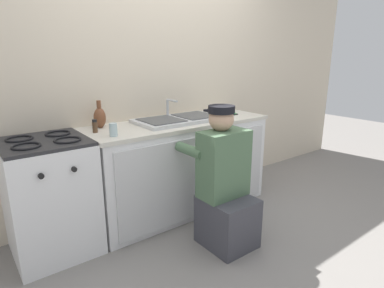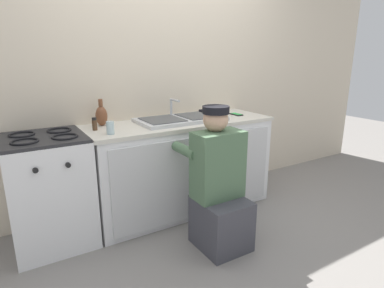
{
  "view_description": "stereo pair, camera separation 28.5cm",
  "coord_description": "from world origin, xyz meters",
  "px_view_note": "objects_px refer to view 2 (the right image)",
  "views": [
    {
      "loc": [
        -1.66,
        -2.09,
        1.46
      ],
      "look_at": [
        0.0,
        0.1,
        0.7
      ],
      "focal_mm": 30.0,
      "sensor_mm": 36.0,
      "label": 1
    },
    {
      "loc": [
        -1.43,
        -2.25,
        1.46
      ],
      "look_at": [
        0.0,
        0.1,
        0.7
      ],
      "focal_mm": 30.0,
      "sensor_mm": 36.0,
      "label": 2
    }
  ],
  "objects_px": {
    "water_glass": "(110,128)",
    "spice_bottle_pepper": "(95,124)",
    "stove_range": "(50,191)",
    "plumber_person": "(219,190)",
    "cell_phone": "(236,114)",
    "sink_double_basin": "(181,119)",
    "vase_decorative": "(101,115)"
  },
  "relations": [
    {
      "from": "water_glass",
      "to": "cell_phone",
      "type": "height_order",
      "value": "water_glass"
    },
    {
      "from": "plumber_person",
      "to": "spice_bottle_pepper",
      "type": "xyz_separation_m",
      "value": [
        -0.71,
        0.74,
        0.46
      ]
    },
    {
      "from": "water_glass",
      "to": "cell_phone",
      "type": "relative_size",
      "value": 0.71
    },
    {
      "from": "plumber_person",
      "to": "cell_phone",
      "type": "relative_size",
      "value": 7.89
    },
    {
      "from": "plumber_person",
      "to": "cell_phone",
      "type": "height_order",
      "value": "plumber_person"
    },
    {
      "from": "plumber_person",
      "to": "vase_decorative",
      "type": "distance_m",
      "value": 1.19
    },
    {
      "from": "plumber_person",
      "to": "sink_double_basin",
      "type": "bearing_deg",
      "value": 84.45
    },
    {
      "from": "spice_bottle_pepper",
      "to": "water_glass",
      "type": "bearing_deg",
      "value": -70.96
    },
    {
      "from": "sink_double_basin",
      "to": "plumber_person",
      "type": "distance_m",
      "value": 0.84
    },
    {
      "from": "water_glass",
      "to": "spice_bottle_pepper",
      "type": "bearing_deg",
      "value": 109.04
    },
    {
      "from": "sink_double_basin",
      "to": "water_glass",
      "type": "bearing_deg",
      "value": -166.79
    },
    {
      "from": "spice_bottle_pepper",
      "to": "vase_decorative",
      "type": "relative_size",
      "value": 0.46
    },
    {
      "from": "water_glass",
      "to": "spice_bottle_pepper",
      "type": "xyz_separation_m",
      "value": [
        -0.07,
        0.2,
        0.0
      ]
    },
    {
      "from": "stove_range",
      "to": "spice_bottle_pepper",
      "type": "xyz_separation_m",
      "value": [
        0.39,
        0.03,
        0.48
      ]
    },
    {
      "from": "spice_bottle_pepper",
      "to": "cell_phone",
      "type": "height_order",
      "value": "spice_bottle_pepper"
    },
    {
      "from": "stove_range",
      "to": "spice_bottle_pepper",
      "type": "distance_m",
      "value": 0.62
    },
    {
      "from": "sink_double_basin",
      "to": "water_glass",
      "type": "relative_size",
      "value": 8.0
    },
    {
      "from": "stove_range",
      "to": "plumber_person",
      "type": "relative_size",
      "value": 0.81
    },
    {
      "from": "plumber_person",
      "to": "cell_phone",
      "type": "distance_m",
      "value": 1.07
    },
    {
      "from": "water_glass",
      "to": "stove_range",
      "type": "bearing_deg",
      "value": 160.19
    },
    {
      "from": "stove_range",
      "to": "plumber_person",
      "type": "height_order",
      "value": "plumber_person"
    },
    {
      "from": "cell_phone",
      "to": "vase_decorative",
      "type": "xyz_separation_m",
      "value": [
        -1.32,
        0.19,
        0.08
      ]
    },
    {
      "from": "water_glass",
      "to": "spice_bottle_pepper",
      "type": "relative_size",
      "value": 0.95
    },
    {
      "from": "spice_bottle_pepper",
      "to": "vase_decorative",
      "type": "distance_m",
      "value": 0.18
    },
    {
      "from": "stove_range",
      "to": "plumber_person",
      "type": "xyz_separation_m",
      "value": [
        1.11,
        -0.71,
        0.02
      ]
    },
    {
      "from": "spice_bottle_pepper",
      "to": "plumber_person",
      "type": "bearing_deg",
      "value": -46.13
    },
    {
      "from": "sink_double_basin",
      "to": "cell_phone",
      "type": "height_order",
      "value": "sink_double_basin"
    },
    {
      "from": "spice_bottle_pepper",
      "to": "cell_phone",
      "type": "relative_size",
      "value": 0.75
    },
    {
      "from": "water_glass",
      "to": "sink_double_basin",
      "type": "bearing_deg",
      "value": 13.21
    },
    {
      "from": "plumber_person",
      "to": "water_glass",
      "type": "height_order",
      "value": "plumber_person"
    },
    {
      "from": "sink_double_basin",
      "to": "water_glass",
      "type": "height_order",
      "value": "sink_double_basin"
    },
    {
      "from": "stove_range",
      "to": "water_glass",
      "type": "relative_size",
      "value": 8.95
    }
  ]
}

